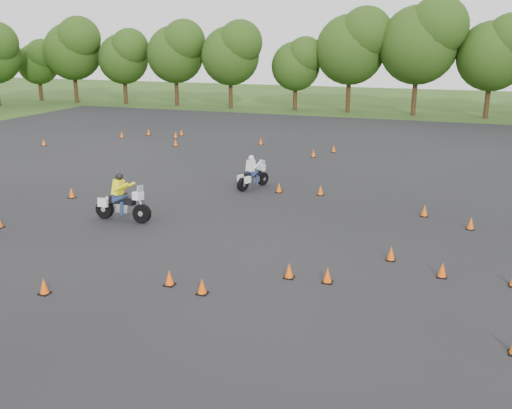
% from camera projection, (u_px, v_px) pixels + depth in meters
% --- Properties ---
extents(ground, '(140.00, 140.00, 0.00)m').
position_uv_depth(ground, '(213.00, 277.00, 17.32)').
color(ground, '#2D5119').
rests_on(ground, ground).
extents(asphalt_pad, '(62.00, 62.00, 0.00)m').
position_uv_depth(asphalt_pad, '(273.00, 220.00, 22.75)').
color(asphalt_pad, black).
rests_on(asphalt_pad, ground).
extents(treeline, '(86.75, 32.64, 11.01)m').
position_uv_depth(treeline, '(418.00, 66.00, 47.03)').
color(treeline, '#264213').
rests_on(treeline, ground).
extents(traffic_cones, '(36.53, 32.82, 0.45)m').
position_uv_depth(traffic_cones, '(274.00, 212.00, 22.97)').
color(traffic_cones, '#FF5A0A').
rests_on(traffic_cones, asphalt_pad).
extents(rider_yellow, '(2.47, 0.81, 1.89)m').
position_uv_depth(rider_yellow, '(121.00, 198.00, 22.38)').
color(rider_yellow, '#FEF316').
rests_on(rider_yellow, ground).
extents(rider_white, '(1.37, 2.22, 1.64)m').
position_uv_depth(rider_white, '(253.00, 171.00, 27.33)').
color(rider_white, silver).
rests_on(rider_white, ground).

